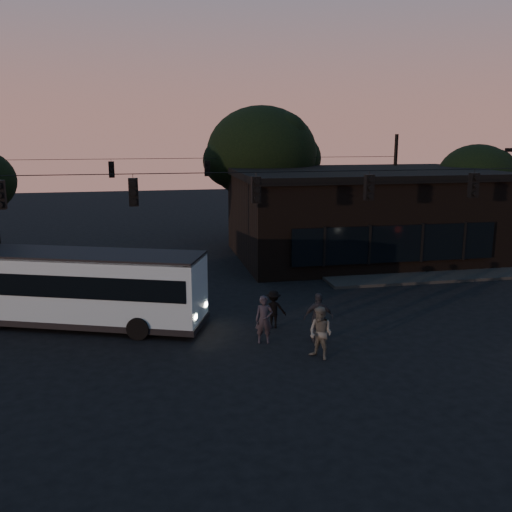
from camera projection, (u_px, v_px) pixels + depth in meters
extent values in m
plane|color=black|center=(280.00, 371.00, 18.71)|extent=(120.00, 120.00, 0.00)
cube|color=black|center=(418.00, 260.00, 34.41)|extent=(14.00, 10.00, 0.15)
cube|color=black|center=(360.00, 217.00, 35.23)|extent=(15.00, 10.00, 5.00)
cube|color=black|center=(362.00, 173.00, 34.65)|extent=(15.40, 10.40, 0.40)
cube|color=black|center=(395.00, 244.00, 30.47)|extent=(11.50, 0.18, 2.00)
cylinder|color=black|center=(261.00, 214.00, 40.12)|extent=(0.44, 0.44, 4.00)
ellipsoid|color=black|center=(262.00, 153.00, 39.22)|extent=(7.60, 7.60, 6.46)
cylinder|color=black|center=(473.00, 223.00, 39.09)|extent=(0.44, 0.44, 3.00)
ellipsoid|color=black|center=(477.00, 177.00, 38.41)|extent=(5.20, 5.20, 4.42)
cylinder|color=black|center=(256.00, 172.00, 21.21)|extent=(26.00, 0.03, 0.03)
cube|color=black|center=(0.00, 195.00, 19.62)|extent=(0.34, 0.30, 1.00)
cube|color=black|center=(133.00, 192.00, 20.49)|extent=(0.34, 0.30, 1.00)
cube|color=black|center=(256.00, 190.00, 21.35)|extent=(0.34, 0.30, 1.00)
cube|color=black|center=(369.00, 187.00, 22.22)|extent=(0.34, 0.30, 1.00)
cube|color=black|center=(473.00, 185.00, 23.08)|extent=(0.34, 0.30, 1.00)
cylinder|color=black|center=(394.00, 189.00, 39.56)|extent=(0.24, 0.24, 7.50)
cylinder|color=black|center=(207.00, 158.00, 36.58)|extent=(26.00, 0.03, 0.03)
cube|color=black|center=(112.00, 170.00, 35.56)|extent=(0.34, 0.30, 1.00)
cube|color=black|center=(207.00, 168.00, 36.72)|extent=(0.34, 0.30, 1.00)
cube|color=black|center=(297.00, 167.00, 37.87)|extent=(0.34, 0.30, 1.00)
cube|color=#8CA6B2|center=(72.00, 285.00, 22.80)|extent=(10.77, 5.97, 2.50)
cube|color=black|center=(71.00, 279.00, 22.75)|extent=(10.39, 5.85, 0.87)
cube|color=black|center=(70.00, 254.00, 22.54)|extent=(10.77, 5.97, 0.14)
cube|color=black|center=(74.00, 317.00, 23.09)|extent=(10.88, 6.06, 0.24)
cylinder|color=black|center=(7.00, 302.00, 24.81)|extent=(0.90, 0.53, 0.87)
cylinder|color=black|center=(138.00, 329.00, 21.42)|extent=(0.90, 0.53, 0.87)
cylinder|color=black|center=(159.00, 309.00, 23.74)|extent=(0.90, 0.53, 0.87)
imported|color=black|center=(264.00, 320.00, 21.02)|extent=(0.71, 0.52, 1.79)
imported|color=#52524B|center=(321.00, 333.00, 19.54)|extent=(1.09, 1.13, 1.84)
imported|color=black|center=(319.00, 318.00, 21.09)|extent=(1.16, 0.62, 1.88)
imported|color=black|center=(274.00, 309.00, 22.67)|extent=(1.09, 0.78, 1.54)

